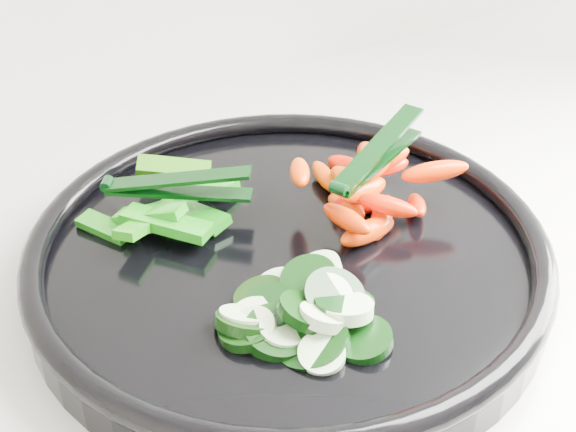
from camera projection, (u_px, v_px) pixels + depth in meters
veggie_tray at (288, 255)px, 0.58m from camera, size 0.40×0.40×0.04m
cucumber_pile at (297, 316)px, 0.51m from camera, size 0.11×0.11×0.04m
carrot_pile at (366, 188)px, 0.61m from camera, size 0.13×0.13×0.05m
pepper_pile at (169, 207)px, 0.60m from camera, size 0.13×0.12×0.04m
tong_carrot at (376, 155)px, 0.59m from camera, size 0.11×0.06×0.02m
tong_pepper at (174, 185)px, 0.60m from camera, size 0.10×0.08×0.02m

